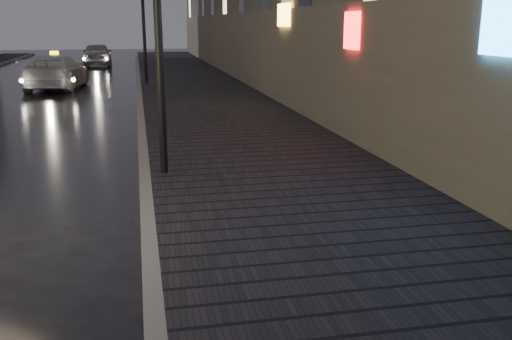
# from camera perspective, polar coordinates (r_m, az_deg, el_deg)

# --- Properties ---
(sidewalk) EXTENTS (4.60, 58.00, 0.15)m
(sidewalk) POSITION_cam_1_polar(r_m,az_deg,el_deg) (25.35, -6.16, 8.35)
(sidewalk) COLOR black
(sidewalk) RESTS_ON ground
(curb) EXTENTS (0.20, 58.00, 0.15)m
(curb) POSITION_cam_1_polar(r_m,az_deg,el_deg) (25.23, -11.64, 8.11)
(curb) COLOR slate
(curb) RESTS_ON ground
(lamp_far) EXTENTS (0.36, 0.36, 5.28)m
(lamp_far) POSITION_cam_1_polar(r_m,az_deg,el_deg) (26.10, -11.26, 15.85)
(lamp_far) COLOR black
(lamp_far) RESTS_ON sidewalk
(taxi_mid) EXTENTS (2.58, 5.22, 1.46)m
(taxi_mid) POSITION_cam_1_polar(r_m,az_deg,el_deg) (26.11, -19.38, 9.25)
(taxi_mid) COLOR silver
(taxi_mid) RESTS_ON ground
(car_far) EXTENTS (1.92, 4.47, 1.51)m
(car_far) POSITION_cam_1_polar(r_m,az_deg,el_deg) (39.02, -15.58, 11.06)
(car_far) COLOR gray
(car_far) RESTS_ON ground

